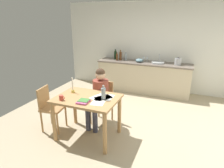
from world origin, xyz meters
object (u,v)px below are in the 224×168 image
at_px(dining_table, 87,104).
at_px(stovetop_kettle, 178,61).
at_px(chair_at_table, 103,100).
at_px(sink_unit, 158,62).
at_px(bottle_oil, 115,55).
at_px(wine_glass_by_kettle, 144,57).
at_px(bottle_vinegar, 117,57).
at_px(mixing_bowl, 139,60).
at_px(person_seated, 99,94).
at_px(bottle_wine_red, 120,56).
at_px(book_magazine, 83,102).
at_px(candlestick, 73,88).
at_px(bottle_sauce, 126,57).
at_px(chair_side_empty, 50,106).
at_px(coffee_mug, 61,98).
at_px(wine_bottle_on_table, 103,93).
at_px(wine_glass_near_sink, 147,58).
at_px(book_cookery, 84,101).

bearing_deg(dining_table, stovetop_kettle, 64.28).
xyz_separation_m(chair_at_table, sink_unit, (0.78, 2.12, 0.43)).
relative_size(bottle_oil, wine_glass_by_kettle, 2.01).
xyz_separation_m(stovetop_kettle, wine_glass_by_kettle, (-0.99, 0.15, 0.01)).
height_order(bottle_vinegar, mixing_bowl, bottle_vinegar).
distance_m(person_seated, wine_glass_by_kettle, 2.46).
distance_m(sink_unit, bottle_wine_red, 1.15).
xyz_separation_m(book_magazine, bottle_oil, (-0.60, 3.07, 0.22)).
xyz_separation_m(candlestick, stovetop_kettle, (1.69, 2.64, 0.12)).
height_order(bottle_vinegar, bottle_sauce, bottle_sauce).
height_order(dining_table, bottle_sauce, bottle_sauce).
bearing_deg(wine_glass_by_kettle, bottle_sauce, -171.25).
relative_size(chair_at_table, bottle_vinegar, 3.62).
bearing_deg(book_magazine, chair_side_empty, 164.90).
height_order(person_seated, coffee_mug, person_seated).
relative_size(stovetop_kettle, wine_glass_by_kettle, 1.43).
bearing_deg(sink_unit, wine_bottle_on_table, -100.15).
distance_m(chair_side_empty, stovetop_kettle, 3.55).
height_order(wine_bottle_on_table, bottle_wine_red, bottle_wine_red).
height_order(coffee_mug, mixing_bowl, mixing_bowl).
height_order(bottle_wine_red, wine_glass_near_sink, bottle_wine_red).
bearing_deg(bottle_sauce, chair_at_table, -84.54).
distance_m(dining_table, mixing_bowl, 2.75).
bearing_deg(chair_at_table, coffee_mug, -111.62).
bearing_deg(person_seated, sink_unit, 70.74).
distance_m(chair_at_table, wine_bottle_on_table, 0.79).
distance_m(chair_at_table, candlestick, 0.75).
bearing_deg(bottle_wine_red, coffee_mug, -89.99).
bearing_deg(person_seated, mixing_bowl, 83.46).
xyz_separation_m(chair_at_table, candlestick, (-0.37, -0.53, 0.39)).
bearing_deg(candlestick, chair_at_table, 54.88).
height_order(candlestick, wine_glass_near_sink, candlestick).
bearing_deg(wine_glass_near_sink, mixing_bowl, -134.85).
height_order(book_magazine, bottle_wine_red, bottle_wine_red).
distance_m(chair_at_table, book_cookery, 0.89).
xyz_separation_m(book_magazine, mixing_bowl, (0.21, 2.93, 0.14)).
bearing_deg(person_seated, chair_side_empty, -147.18).
bearing_deg(book_magazine, bottle_wine_red, 94.35).
height_order(wine_bottle_on_table, mixing_bowl, wine_bottle_on_table).
height_order(sink_unit, stovetop_kettle, sink_unit).
height_order(dining_table, coffee_mug, coffee_mug).
bearing_deg(bottle_oil, chair_at_table, -75.76).
xyz_separation_m(coffee_mug, mixing_bowl, (0.60, 2.98, 0.11)).
relative_size(candlestick, bottle_wine_red, 0.95).
distance_m(candlestick, stovetop_kettle, 3.14).
relative_size(dining_table, chair_side_empty, 1.27).
xyz_separation_m(book_cookery, bottle_oil, (-0.59, 3.04, 0.22)).
bearing_deg(dining_table, mixing_bowl, 84.63).
xyz_separation_m(person_seated, bottle_oil, (-0.55, 2.36, 0.35)).
xyz_separation_m(chair_at_table, bottle_sauce, (-0.21, 2.18, 0.51)).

